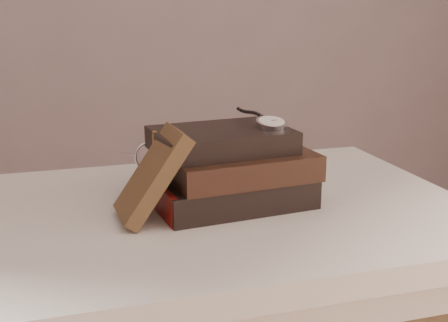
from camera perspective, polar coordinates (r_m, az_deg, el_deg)
name	(u,v)px	position (r m, az deg, el deg)	size (l,w,h in m)	color
table	(175,260)	(1.02, -4.75, -9.54)	(1.00, 0.60, 0.75)	beige
book_stack	(230,169)	(1.00, 0.63, -0.78)	(0.28, 0.20, 0.13)	black
journal	(153,175)	(0.92, -6.93, -1.38)	(0.02, 0.10, 0.16)	#3A2616
pocket_watch	(270,122)	(1.00, 4.45, 3.75)	(0.06, 0.16, 0.02)	silver
eyeglasses	(163,155)	(1.04, -5.92, 0.61)	(0.12, 0.13, 0.05)	silver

